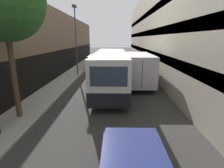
# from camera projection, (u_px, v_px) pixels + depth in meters

# --- Properties ---
(ground_plane) EXTENTS (150.00, 150.00, 0.00)m
(ground_plane) POSITION_uv_depth(u_px,v_px,m) (111.00, 87.00, 15.71)
(ground_plane) COLOR #33302D
(sidewalk_left) EXTENTS (2.25, 60.00, 0.11)m
(sidewalk_left) POSITION_uv_depth(u_px,v_px,m) (57.00, 87.00, 15.77)
(sidewalk_left) COLOR #9E998E
(sidewalk_left) RESTS_ON ground_plane
(building_left_shopfront) EXTENTS (2.40, 60.00, 7.45)m
(building_left_shopfront) POSITION_uv_depth(u_px,v_px,m) (28.00, 49.00, 14.97)
(building_left_shopfront) COLOR brown
(building_left_shopfront) RESTS_ON ground_plane
(building_right_apartment) EXTENTS (2.40, 60.00, 10.49)m
(building_right_apartment) POSITION_uv_depth(u_px,v_px,m) (178.00, 27.00, 14.30)
(building_right_apartment) COLOR #A89E89
(building_right_apartment) RESTS_ON ground_plane
(bus) EXTENTS (2.53, 10.69, 3.16)m
(bus) POSITION_uv_depth(u_px,v_px,m) (111.00, 70.00, 14.69)
(bus) COLOR silver
(bus) RESTS_ON ground_plane
(box_truck) EXTENTS (2.46, 8.29, 2.92)m
(box_truck) POSITION_uv_depth(u_px,v_px,m) (136.00, 67.00, 16.91)
(box_truck) COLOR silver
(box_truck) RESTS_ON ground_plane
(panel_van) EXTENTS (1.81, 4.16, 1.89)m
(panel_van) POSITION_uv_depth(u_px,v_px,m) (95.00, 61.00, 25.59)
(panel_van) COLOR navy
(panel_van) RESTS_ON ground_plane
(street_lamp) EXTENTS (0.36, 0.80, 7.64)m
(street_lamp) POSITION_uv_depth(u_px,v_px,m) (75.00, 29.00, 19.28)
(street_lamp) COLOR #38383D
(street_lamp) RESTS_ON sidewalk_left
(street_tree_left) EXTENTS (3.90, 3.90, 7.86)m
(street_tree_left) POSITION_uv_depth(u_px,v_px,m) (3.00, 0.00, 8.18)
(street_tree_left) COLOR #4C3823
(street_tree_left) RESTS_ON sidewalk_left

